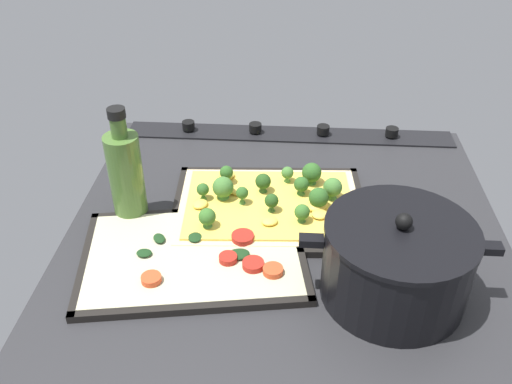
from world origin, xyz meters
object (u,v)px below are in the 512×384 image
Objects in this scene: broccoli_pizza at (269,201)px; oil_bottle at (124,174)px; veggie_pizza_back at (194,255)px; baking_tray_back at (191,257)px; cooking_pot at (393,262)px; baking_tray_front at (267,209)px.

broccoli_pizza is 1.59× the size of oil_bottle.
veggie_pizza_back is at bearing 140.71° from oil_bottle.
veggie_pizza_back is at bearing 169.87° from baking_tray_back.
oil_bottle reaches higher than cooking_pot.
oil_bottle is (44.07, -16.65, 2.49)cm from cooking_pot.
baking_tray_back is at bearing 50.08° from baking_tray_front.
cooking_pot reaches higher than broccoli_pizza.
oil_bottle is at bearing -39.29° from veggie_pizza_back.
veggie_pizza_back is 19.17cm from oil_bottle.
baking_tray_front is 1.67cm from broccoli_pizza.
cooking_pot reaches higher than baking_tray_front.
cooking_pot is (-19.38, 19.62, 5.95)cm from baking_tray_front.
broccoli_pizza is 0.86× the size of baking_tray_back.
veggie_pizza_back is at bearing 51.61° from broccoli_pizza.
baking_tray_back is 1.38× the size of cooking_pot.
baking_tray_front is 0.92× the size of baking_tray_back.
baking_tray_back is (11.99, 14.33, -1.60)cm from broccoli_pizza.
baking_tray_back is at bearing -10.32° from cooking_pot.
cooking_pot is at bearing 134.65° from baking_tray_front.
baking_tray_back is at bearing -10.13° from veggie_pizza_back.
baking_tray_back is (11.68, 13.96, 0.00)cm from baking_tray_front.
oil_bottle reaches higher than baking_tray_back.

